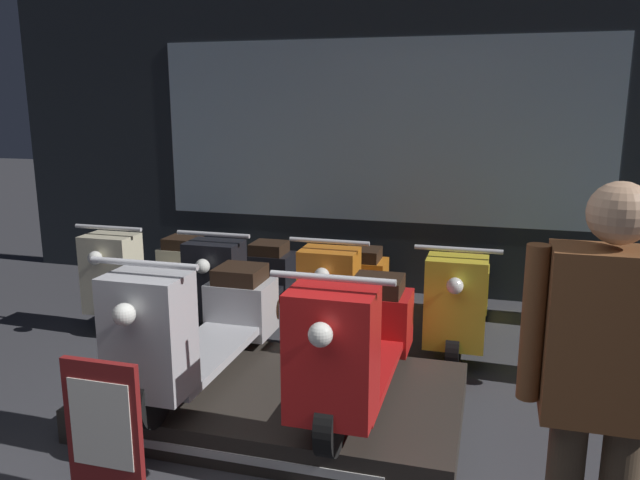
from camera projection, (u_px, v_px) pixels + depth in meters
The scene contains 11 objects.
shop_wall_back at pixel (377, 127), 5.89m from camera, with size 7.76×0.09×3.20m.
display_platform at pixel (279, 400), 3.71m from camera, with size 2.13×1.25×0.20m.
scooter_display_left at pixel (200, 325), 3.70m from camera, with size 0.58×1.63×0.88m.
scooter_display_right at pixel (357, 341), 3.45m from camera, with size 0.58×1.63×0.88m.
scooter_backrow_0 at pixel (150, 273), 5.53m from camera, with size 0.58×1.63×0.88m.
scooter_backrow_1 at pixel (244, 281), 5.29m from camera, with size 0.58×1.63×0.88m.
scooter_backrow_2 at pixel (346, 289), 5.06m from camera, with size 0.58×1.63×0.88m.
scooter_backrow_3 at pixel (459, 298), 4.82m from camera, with size 0.58×1.63×0.88m.
scooter_backrow_4 at pixel (584, 309), 4.58m from camera, with size 0.58×1.63×0.88m.
person_right_browsing at pixel (602, 377), 2.13m from camera, with size 0.55×0.22×1.59m.
price_sign_board at pixel (104, 433), 2.85m from camera, with size 0.38×0.04×0.71m.
Camera 1 is at (1.09, -1.69, 1.85)m, focal length 35.00 mm.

